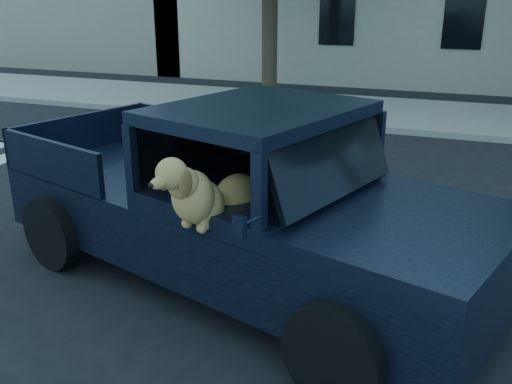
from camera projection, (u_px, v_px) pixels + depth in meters
The scene contains 4 objects.
ground at pixel (313, 268), 6.88m from camera, with size 120.00×120.00×0.00m, color black.
far_sidewalk at pixel (407, 115), 14.95m from camera, with size 60.00×4.00×0.15m, color gray.
lane_stripes at pixel (490, 197), 9.20m from camera, with size 21.60×0.14×0.01m, color silver, non-canonical shape.
pickup_truck at pixel (232, 221), 6.44m from camera, with size 6.14×3.85×2.06m.
Camera 1 is at (1.56, -6.02, 3.16)m, focal length 40.00 mm.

